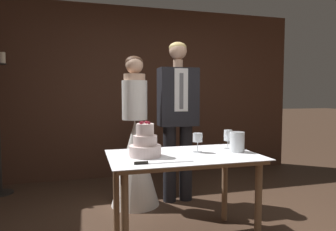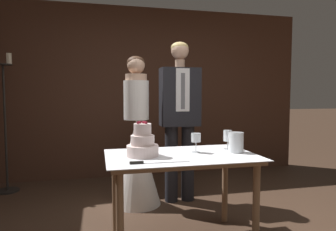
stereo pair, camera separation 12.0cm
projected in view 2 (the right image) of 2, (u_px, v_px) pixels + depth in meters
name	position (u px, v px, depth m)	size (l,w,h in m)	color
wall_back	(147.00, 92.00, 4.63)	(4.97, 0.12, 2.55)	#472B1E
cake_table	(181.00, 166.00, 2.49)	(1.24, 0.77, 0.75)	#8E6B4C
tiered_cake	(143.00, 144.00, 2.42)	(0.26, 0.26, 0.29)	beige
cake_knife	(148.00, 162.00, 2.17)	(0.44, 0.03, 0.02)	silver
wine_glass_near	(196.00, 139.00, 2.57)	(0.08, 0.08, 0.17)	silver
wine_glass_middle	(228.00, 137.00, 2.72)	(0.08, 0.08, 0.17)	silver
hurricane_candle	(236.00, 143.00, 2.58)	(0.13, 0.13, 0.17)	silver
bride	(137.00, 151.00, 3.37)	(0.54, 0.54, 1.67)	white
groom	(180.00, 113.00, 3.45)	(0.44, 0.25, 1.84)	black
candle_stand	(5.00, 128.00, 3.79)	(0.28, 0.28, 1.76)	black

